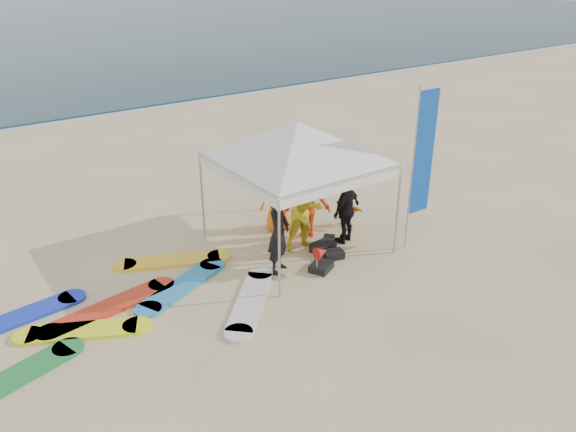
% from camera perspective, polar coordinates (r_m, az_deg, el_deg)
% --- Properties ---
extents(ground, '(120.00, 120.00, 0.00)m').
position_cam_1_polar(ground, '(11.24, 9.90, -9.54)').
color(ground, beige).
rests_on(ground, ground).
extents(shoreline_foam, '(160.00, 1.20, 0.01)m').
position_cam_1_polar(shoreline_foam, '(26.24, -19.42, 9.68)').
color(shoreline_foam, silver).
rests_on(shoreline_foam, ground).
extents(person_black_a, '(0.79, 0.75, 1.82)m').
position_cam_1_polar(person_black_a, '(11.97, -0.95, -1.79)').
color(person_black_a, black).
rests_on(person_black_a, ground).
extents(person_yellow, '(1.03, 0.87, 1.87)m').
position_cam_1_polar(person_yellow, '(12.88, 1.71, 0.35)').
color(person_yellow, gold).
rests_on(person_yellow, ground).
extents(person_orange_a, '(1.35, 1.13, 1.81)m').
position_cam_1_polar(person_orange_a, '(13.55, 1.97, 1.48)').
color(person_orange_a, '#FF4A16').
rests_on(person_orange_a, ground).
extents(person_black_b, '(1.05, 0.67, 1.66)m').
position_cam_1_polar(person_black_b, '(13.34, 5.95, 0.63)').
color(person_black_b, black).
rests_on(person_black_b, ground).
extents(person_orange_b, '(0.90, 0.63, 1.75)m').
position_cam_1_polar(person_orange_b, '(13.89, -1.12, 1.96)').
color(person_orange_b, orange).
rests_on(person_orange_b, ground).
extents(person_seated, '(0.39, 0.88, 0.92)m').
position_cam_1_polar(person_seated, '(14.34, 5.99, 0.78)').
color(person_seated, orange).
rests_on(person_seated, ground).
extents(canopy_tent, '(4.59, 4.59, 3.46)m').
position_cam_1_polar(canopy_tent, '(12.35, 1.02, 9.54)').
color(canopy_tent, '#A5A5A8').
rests_on(canopy_tent, ground).
extents(feather_flag, '(0.64, 0.04, 3.83)m').
position_cam_1_polar(feather_flag, '(12.93, 13.50, 6.04)').
color(feather_flag, '#A5A5A8').
rests_on(feather_flag, ground).
extents(marker_pennant, '(0.28, 0.28, 0.64)m').
position_cam_1_polar(marker_pennant, '(12.12, 3.41, -3.70)').
color(marker_pennant, '#A5A5A8').
rests_on(marker_pennant, ground).
extents(gear_pile, '(1.42, 1.35, 0.22)m').
position_cam_1_polar(gear_pile, '(12.95, 3.84, -3.73)').
color(gear_pile, black).
rests_on(gear_pile, ground).
extents(surfboard_spread, '(6.24, 4.04, 0.07)m').
position_cam_1_polar(surfboard_spread, '(11.58, -16.52, -8.97)').
color(surfboard_spread, yellow).
rests_on(surfboard_spread, ground).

